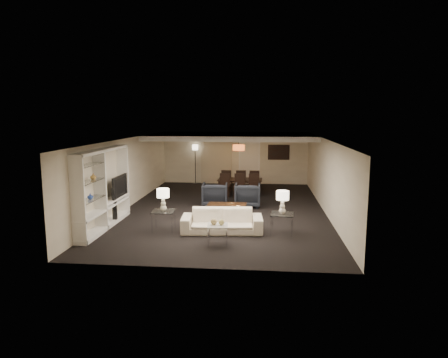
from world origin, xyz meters
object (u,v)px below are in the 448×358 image
vase_blue (90,196)px  floor_lamp (195,164)px  chair_nl (224,186)px  vase_amber (93,176)px  armchair_right (247,195)px  dining_table (240,187)px  chair_fr (255,181)px  pendant_light (239,148)px  sofa (222,221)px  side_table_right (282,224)px  table_lamp_right (282,202)px  table_lamp_left (163,200)px  television (116,186)px  floor_speaker (115,206)px  chair_nm (239,186)px  side_table_left (164,221)px  marble_table (218,235)px  chair_fl (227,180)px  chair_fm (241,181)px  armchair_left (215,194)px  coffee_table (227,211)px  chair_nr (254,186)px

vase_blue → floor_lamp: size_ratio=0.09×
chair_nl → vase_amber: bearing=-116.2°
armchair_right → dining_table: (-0.40, 2.22, -0.10)m
vase_blue → chair_fr: (4.31, 6.95, -0.66)m
pendant_light → sofa: pendant_light is taller
side_table_right → vase_blue: (-5.22, -0.79, 0.85)m
pendant_light → table_lamp_right: 6.53m
table_lamp_left → vase_amber: (-1.82, -0.53, 0.73)m
television → floor_lamp: size_ratio=0.62×
table_lamp_right → floor_speaker: size_ratio=0.59×
vase_amber → vase_blue: bearing=-90.0°
side_table_right → pendant_light: bearing=104.4°
chair_nl → chair_nm: 0.60m
table_lamp_right → television: size_ratio=0.55×
side_table_left → vase_blue: (-1.82, -0.79, 0.85)m
vase_amber → chair_nm: 6.65m
marble_table → vase_blue: (-3.52, 0.31, 0.88)m
table_lamp_left → vase_amber: 2.03m
vase_blue → table_lamp_right: bearing=8.6°
dining_table → chair_fr: chair_fr is taller
chair_fl → floor_lamp: floor_lamp is taller
side_table_right → chair_fr: (-0.90, 6.17, 0.19)m
chair_nl → table_lamp_right: bearing=-62.9°
side_table_right → chair_fr: 6.24m
marble_table → armchair_right: bearing=82.2°
dining_table → chair_fm: size_ratio=1.92×
vase_blue → chair_fr: 8.21m
marble_table → chair_fl: chair_fl is taller
pendant_light → armchair_right: bearing=-80.2°
floor_speaker → chair_fl: bearing=57.6°
armchair_left → chair_fr: bearing=-119.5°
pendant_light → side_table_left: 6.70m
sofa → television: bearing=158.7°
coffee_table → vase_amber: bearing=-148.9°
coffee_table → chair_fm: size_ratio=1.31×
armchair_right → vase_amber: 5.75m
marble_table → television: 4.19m
armchair_left → floor_lamp: bearing=-75.6°
marble_table → chair_nr: (0.80, 5.97, 0.22)m
floor_speaker → floor_lamp: size_ratio=0.58×
chair_nl → chair_fr: size_ratio=1.00×
marble_table → vase_amber: size_ratio=3.03×
table_lamp_right → chair_fr: bearing=98.3°
armchair_right → table_lamp_right: 3.51m
side_table_left → chair_nl: (1.30, 4.87, 0.19)m
table_lamp_left → table_lamp_right: size_ratio=1.00×
dining_table → television: bearing=-128.6°
vase_blue → vase_amber: bearing=90.0°
sofa → armchair_right: size_ratio=2.45×
vase_blue → armchair_left: bearing=54.5°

